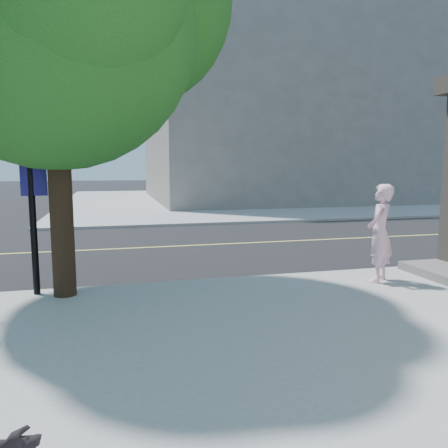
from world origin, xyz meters
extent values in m
plane|color=black|center=(0.00, 0.00, 0.00)|extent=(140.00, 140.00, 0.00)
cube|color=black|center=(0.00, 4.50, 0.01)|extent=(140.00, 9.00, 0.01)
cube|color=#9D9D9D|center=(13.50, 21.50, 0.06)|extent=(29.00, 25.00, 0.12)
cube|color=slate|center=(14.00, 22.00, 7.12)|extent=(18.00, 16.00, 14.00)
imported|color=#F4B7CC|center=(7.32, -1.04, 1.11)|extent=(0.86, 0.84, 1.98)
cylinder|color=black|center=(1.22, -0.50, 2.15)|extent=(0.41, 0.41, 4.06)
sphere|color=#24651D|center=(1.22, -0.50, 4.86)|extent=(4.96, 4.96, 4.96)
sphere|color=#24651D|center=(2.57, 0.18, 5.53)|extent=(3.83, 3.83, 3.83)
cylinder|color=black|center=(0.71, -0.30, 2.20)|extent=(0.12, 0.12, 4.17)
cube|color=white|center=(0.76, -0.32, 2.70)|extent=(0.55, 0.04, 0.20)
cube|color=navy|center=(0.76, -0.32, 2.20)|extent=(0.45, 0.04, 0.55)
imported|color=black|center=(0.71, -0.30, 3.49)|extent=(0.16, 0.20, 0.99)
camera|label=1|loc=(2.10, -8.78, 2.46)|focal=35.32mm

